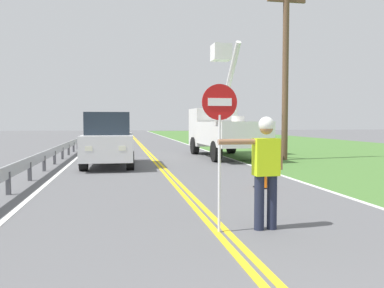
% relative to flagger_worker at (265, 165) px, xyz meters
% --- Properties ---
extents(grass_verge_right, '(16.00, 110.00, 0.01)m').
position_rel_flagger_worker_xyz_m(grass_verge_right, '(10.87, 15.04, -1.04)').
color(grass_verge_right, '#477533').
rests_on(grass_verge_right, ground).
extents(centerline_yellow_left, '(0.11, 110.00, 0.01)m').
position_rel_flagger_worker_xyz_m(centerline_yellow_left, '(-0.82, 15.04, -1.04)').
color(centerline_yellow_left, yellow).
rests_on(centerline_yellow_left, ground).
extents(centerline_yellow_right, '(0.11, 110.00, 0.01)m').
position_rel_flagger_worker_xyz_m(centerline_yellow_right, '(-0.64, 15.04, -1.04)').
color(centerline_yellow_right, yellow).
rests_on(centerline_yellow_right, ground).
extents(edge_line_right, '(0.12, 110.00, 0.01)m').
position_rel_flagger_worker_xyz_m(edge_line_right, '(2.87, 15.04, -1.04)').
color(edge_line_right, silver).
rests_on(edge_line_right, ground).
extents(edge_line_left, '(0.12, 110.00, 0.01)m').
position_rel_flagger_worker_xyz_m(edge_line_left, '(-4.33, 15.04, -1.04)').
color(edge_line_left, silver).
rests_on(edge_line_left, ground).
extents(flagger_worker, '(1.09, 0.25, 1.83)m').
position_rel_flagger_worker_xyz_m(flagger_worker, '(0.00, 0.00, 0.00)').
color(flagger_worker, '#1E2338').
rests_on(flagger_worker, ground).
extents(stop_sign_paddle, '(0.56, 0.04, 2.33)m').
position_rel_flagger_worker_xyz_m(stop_sign_paddle, '(-0.77, -0.02, 0.66)').
color(stop_sign_paddle, silver).
rests_on(stop_sign_paddle, ground).
extents(utility_bucket_truck, '(2.67, 6.87, 5.63)m').
position_rel_flagger_worker_xyz_m(utility_bucket_truck, '(2.78, 13.15, 0.37)').
color(utility_bucket_truck, silver).
rests_on(utility_bucket_truck, ground).
extents(oncoming_suv_nearest, '(1.99, 4.64, 2.10)m').
position_rel_flagger_worker_xyz_m(oncoming_suv_nearest, '(-2.72, 9.83, 0.01)').
color(oncoming_suv_nearest, silver).
rests_on(oncoming_suv_nearest, ground).
extents(utility_pole_near, '(1.80, 0.28, 7.81)m').
position_rel_flagger_worker_xyz_m(utility_pole_near, '(5.16, 10.99, 3.04)').
color(utility_pole_near, brown).
rests_on(utility_pole_near, ground).
extents(traffic_cone_lead, '(0.40, 0.40, 0.70)m').
position_rel_flagger_worker_xyz_m(traffic_cone_lead, '(1.40, 3.80, -0.71)').
color(traffic_cone_lead, orange).
rests_on(traffic_cone_lead, ground).
extents(guardrail_left_shoulder, '(0.10, 32.00, 0.71)m').
position_rel_flagger_worker_xyz_m(guardrail_left_shoulder, '(-4.93, 12.00, -0.53)').
color(guardrail_left_shoulder, '#9EA0A3').
rests_on(guardrail_left_shoulder, ground).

